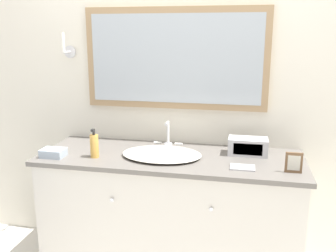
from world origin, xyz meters
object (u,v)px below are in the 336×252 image
at_px(sink_basin, 162,153).
at_px(appliance_box, 248,146).
at_px(picture_frame, 294,163).
at_px(soap_bottle, 94,146).

bearing_deg(sink_basin, appliance_box, 15.27).
distance_m(sink_basin, picture_frame, 0.82).
distance_m(sink_basin, soap_bottle, 0.44).
height_order(soap_bottle, picture_frame, soap_bottle).
height_order(soap_bottle, appliance_box, soap_bottle).
xyz_separation_m(appliance_box, picture_frame, (0.26, -0.29, 0.00)).
relative_size(sink_basin, picture_frame, 4.27).
bearing_deg(appliance_box, sink_basin, -164.73).
relative_size(soap_bottle, picture_frame, 1.57).
xyz_separation_m(sink_basin, soap_bottle, (-0.42, -0.11, 0.06)).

